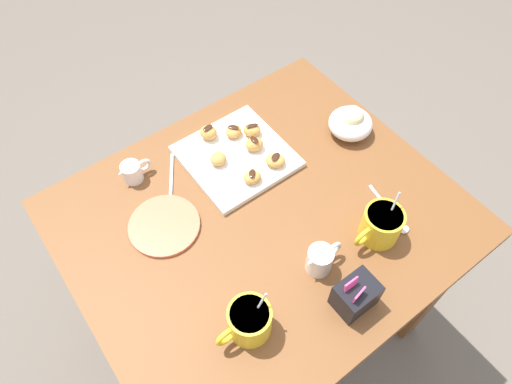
{
  "coord_description": "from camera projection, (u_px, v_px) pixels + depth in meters",
  "views": [
    {
      "loc": [
        0.38,
        0.48,
        1.75
      ],
      "look_at": [
        -0.02,
        -0.06,
        0.77
      ],
      "focal_mm": 32.45,
      "sensor_mm": 36.0,
      "label": 1
    }
  ],
  "objects": [
    {
      "name": "chocolate_drizzle_2",
      "position": [
        276.0,
        157.0,
        1.22
      ],
      "size": [
        0.04,
        0.03,
        0.0
      ],
      "primitive_type": "ellipsoid",
      "rotation": [
        0.0,
        0.0,
        3.54
      ],
      "color": "#381E11",
      "rests_on": "beignet_2"
    },
    {
      "name": "coffee_mug_yellow_left",
      "position": [
        381.0,
        224.0,
        1.1
      ],
      "size": [
        0.13,
        0.1,
        0.14
      ],
      "color": "yellow",
      "rests_on": "dining_table"
    },
    {
      "name": "loose_spoon_near_saucer",
      "position": [
        171.0,
        184.0,
        1.22
      ],
      "size": [
        0.1,
        0.14,
        0.01
      ],
      "color": "silver",
      "rests_on": "dining_table"
    },
    {
      "name": "cream_pitcher_white",
      "position": [
        320.0,
        259.0,
        1.06
      ],
      "size": [
        0.1,
        0.06,
        0.07
      ],
      "color": "white",
      "rests_on": "dining_table"
    },
    {
      "name": "beignet_2",
      "position": [
        275.0,
        160.0,
        1.23
      ],
      "size": [
        0.07,
        0.07,
        0.03
      ],
      "primitive_type": "ellipsoid",
      "rotation": [
        0.0,
        0.0,
        3.96
      ],
      "color": "#D19347",
      "rests_on": "pastry_plate_square"
    },
    {
      "name": "chocolate_drizzle_1",
      "position": [
        252.0,
        126.0,
        1.27
      ],
      "size": [
        0.04,
        0.02,
        0.0
      ],
      "primitive_type": "ellipsoid",
      "rotation": [
        0.0,
        0.0,
        5.96
      ],
      "color": "#381E11",
      "rests_on": "beignet_1"
    },
    {
      "name": "chocolate_drizzle_6",
      "position": [
        208.0,
        128.0,
        1.27
      ],
      "size": [
        0.03,
        0.02,
        0.0
      ],
      "primitive_type": "ellipsoid",
      "rotation": [
        0.0,
        0.0,
        0.12
      ],
      "color": "#381E11",
      "rests_on": "beignet_6"
    },
    {
      "name": "ground_plane",
      "position": [
        260.0,
        318.0,
        1.79
      ],
      "size": [
        8.0,
        8.0,
        0.0
      ],
      "primitive_type": "plane",
      "color": "#665B51"
    },
    {
      "name": "beignet_5",
      "position": [
        254.0,
        144.0,
        1.26
      ],
      "size": [
        0.06,
        0.06,
        0.04
      ],
      "primitive_type": "ellipsoid",
      "rotation": [
        0.0,
        0.0,
        4.3
      ],
      "color": "#D19347",
      "rests_on": "pastry_plate_square"
    },
    {
      "name": "sugar_caddy",
      "position": [
        356.0,
        295.0,
        1.01
      ],
      "size": [
        0.09,
        0.07,
        0.11
      ],
      "color": "black",
      "rests_on": "dining_table"
    },
    {
      "name": "saucer_coral_left",
      "position": [
        164.0,
        225.0,
        1.15
      ],
      "size": [
        0.18,
        0.18,
        0.01
      ],
      "primitive_type": "cylinder",
      "color": "#E5704C",
      "rests_on": "dining_table"
    },
    {
      "name": "chocolate_sauce_pitcher",
      "position": [
        132.0,
        171.0,
        1.21
      ],
      "size": [
        0.09,
        0.05,
        0.06
      ],
      "color": "white",
      "rests_on": "dining_table"
    },
    {
      "name": "pastry_plate_square",
      "position": [
        236.0,
        156.0,
        1.27
      ],
      "size": [
        0.27,
        0.27,
        0.02
      ],
      "primitive_type": "cube",
      "color": "white",
      "rests_on": "dining_table"
    },
    {
      "name": "chocolate_drizzle_5",
      "position": [
        254.0,
        140.0,
        1.24
      ],
      "size": [
        0.02,
        0.03,
        0.0
      ],
      "primitive_type": "ellipsoid",
      "rotation": [
        0.0,
        0.0,
        4.72
      ],
      "color": "#381E11",
      "rests_on": "beignet_5"
    },
    {
      "name": "beignet_6",
      "position": [
        208.0,
        133.0,
        1.28
      ],
      "size": [
        0.06,
        0.06,
        0.04
      ],
      "primitive_type": "ellipsoid",
      "rotation": [
        0.0,
        0.0,
        0.49
      ],
      "color": "#D19347",
      "rests_on": "pastry_plate_square"
    },
    {
      "name": "ice_cream_bowl",
      "position": [
        351.0,
        122.0,
        1.3
      ],
      "size": [
        0.12,
        0.12,
        0.09
      ],
      "color": "white",
      "rests_on": "dining_table"
    },
    {
      "name": "beignet_3",
      "position": [
        234.0,
        131.0,
        1.29
      ],
      "size": [
        0.06,
        0.06,
        0.03
      ],
      "primitive_type": "ellipsoid",
      "rotation": [
        0.0,
        0.0,
        5.14
      ],
      "color": "#D19347",
      "rests_on": "pastry_plate_square"
    },
    {
      "name": "chocolate_drizzle_0",
      "position": [
        252.0,
        173.0,
        1.19
      ],
      "size": [
        0.03,
        0.03,
        0.0
      ],
      "primitive_type": "ellipsoid",
      "rotation": [
        0.0,
        0.0,
        4.0
      ],
      "color": "#381E11",
      "rests_on": "beignet_0"
    },
    {
      "name": "dining_table",
      "position": [
        262.0,
        243.0,
        1.29
      ],
      "size": [
        0.95,
        0.82,
        0.75
      ],
      "color": "brown",
      "rests_on": "ground_plane"
    },
    {
      "name": "beignet_4",
      "position": [
        218.0,
        159.0,
        1.23
      ],
      "size": [
        0.05,
        0.05,
        0.03
      ],
      "primitive_type": "ellipsoid",
      "rotation": [
        0.0,
        0.0,
        4.84
      ],
      "color": "#D19347",
      "rests_on": "pastry_plate_square"
    },
    {
      "name": "beignet_1",
      "position": [
        252.0,
        130.0,
        1.29
      ],
      "size": [
        0.06,
        0.06,
        0.03
      ],
      "primitive_type": "ellipsoid",
      "rotation": [
        0.0,
        0.0,
        5.53
      ],
      "color": "#D19347",
      "rests_on": "pastry_plate_square"
    },
    {
      "name": "chocolate_drizzle_3",
      "position": [
        233.0,
        127.0,
        1.28
      ],
      "size": [
        0.03,
        0.03,
        0.0
      ],
      "primitive_type": "ellipsoid",
      "rotation": [
        0.0,
        0.0,
        5.43
      ],
      "color": "#381E11",
      "rests_on": "beignet_3"
    },
    {
      "name": "coffee_mug_yellow_right",
      "position": [
        249.0,
        321.0,
        0.97
      ],
      "size": [
        0.13,
        0.09,
        0.13
      ],
      "color": "yellow",
      "rests_on": "dining_table"
    },
    {
      "name": "beignet_0",
      "position": [
        252.0,
        177.0,
        1.2
      ],
      "size": [
        0.06,
        0.05,
        0.03
      ],
      "primitive_type": "ellipsoid",
      "rotation": [
        0.0,
        0.0,
        4.46
      ],
      "color": "#D19347",
      "rests_on": "pastry_plate_square"
    },
    {
      "name": "loose_spoon_by_plate",
      "position": [
        393.0,
        215.0,
        1.17
      ],
      "size": [
        0.04,
        0.16,
        0.01
      ],
      "color": "silver",
      "rests_on": "dining_table"
    }
  ]
}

